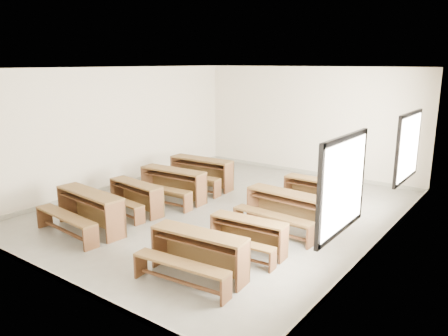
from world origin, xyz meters
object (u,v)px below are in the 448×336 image
Objects in this scene: desk_set_0 at (88,208)px; desk_set_5 at (247,234)px; desk_set_3 at (200,171)px; desk_set_4 at (197,251)px; desk_set_6 at (286,208)px; desk_set_1 at (134,195)px; desk_set_7 at (316,192)px; desk_set_2 at (172,183)px.

desk_set_0 is 3.33m from desk_set_5.
desk_set_4 is at bearing -54.93° from desk_set_3.
desk_set_4 is 0.96× the size of desk_set_6.
desk_set_7 is at bearing 45.86° from desk_set_1.
desk_set_4 is 1.16× the size of desk_set_5.
desk_set_3 is at bearing 97.53° from desk_set_1.
desk_set_4 reaches higher than desk_set_5.
desk_set_2 is 1.23× the size of desk_set_5.
desk_set_2 is 1.15× the size of desk_set_7.
desk_set_2 is 4.01m from desk_set_4.
desk_set_2 is 3.17m from desk_set_6.
desk_set_0 is 1.33m from desk_set_1.
desk_set_4 is at bearing -90.72° from desk_set_7.
desk_set_0 is at bearing -94.35° from desk_set_2.
desk_set_6 is at bearing 81.03° from desk_set_4.
desk_set_0 is 1.09× the size of desk_set_4.
desk_set_1 is 3.44m from desk_set_6.
desk_set_0 is at bearing -79.75° from desk_set_1.
desk_set_5 is at bearing 76.98° from desk_set_4.
desk_set_7 is (-0.05, 2.97, 0.04)m from desk_set_5.
desk_set_5 is at bearing 0.78° from desk_set_1.
desk_set_2 is at bearing 150.36° from desk_set_5.
desk_set_4 is at bearing -45.36° from desk_set_2.
desk_set_3 is at bearing 123.30° from desk_set_4.
desk_set_0 is 1.16× the size of desk_set_1.
desk_set_2 is at bearing -153.37° from desk_set_7.
desk_set_3 is 3.56m from desk_set_6.
desk_set_2 is at bearing 91.33° from desk_set_1.
desk_set_0 reaches higher than desk_set_5.
desk_set_6 is at bearing 42.22° from desk_set_0.
desk_set_5 is (3.31, -2.72, -0.10)m from desk_set_3.
desk_set_0 is 3.03m from desk_set_4.
desk_set_4 is at bearing -102.47° from desk_set_5.
desk_set_6 is at bearing -4.78° from desk_set_2.
desk_set_1 is at bearing 148.42° from desk_set_4.
desk_set_3 is at bearing 135.57° from desk_set_5.
desk_set_3 is 1.09× the size of desk_set_4.
desk_set_2 reaches higher than desk_set_7.
desk_set_0 is 3.99m from desk_set_6.
desk_set_2 reaches higher than desk_set_1.
desk_set_1 is at bearing -92.70° from desk_set_3.
desk_set_5 is (3.18, 1.00, -0.10)m from desk_set_0.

